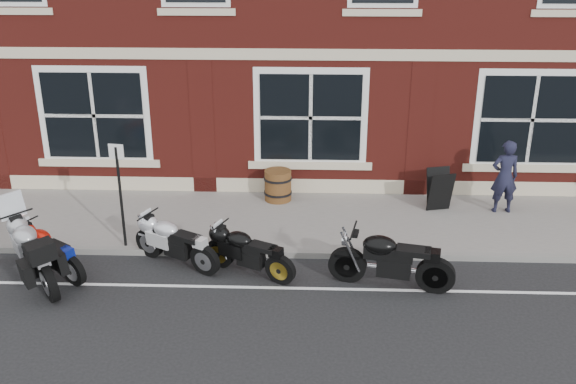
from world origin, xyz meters
name	(u,v)px	position (x,y,z in m)	size (l,w,h in m)	color
ground	(222,293)	(0.00, 0.00, 0.00)	(80.00, 80.00, 0.00)	black
sidewalk	(240,220)	(0.00, 3.00, 0.06)	(30.00, 3.00, 0.12)	slate
kerb	(232,253)	(0.00, 1.42, 0.06)	(30.00, 0.16, 0.12)	slate
moto_touring_silver	(34,249)	(-3.39, 0.34, 0.61)	(1.51, 1.89, 1.50)	black
moto_sport_red	(50,249)	(-3.23, 0.60, 0.49)	(1.64, 1.19, 0.86)	black
moto_sport_black	(248,250)	(0.40, 0.70, 0.49)	(1.73, 0.97, 0.85)	black
moto_sport_silver	(175,240)	(-1.00, 1.02, 0.51)	(1.77, 1.09, 0.89)	black
moto_naked_black	(389,257)	(2.91, 0.35, 0.57)	(2.20, 0.62, 1.00)	black
pedestrian_left	(505,177)	(5.75, 3.56, 0.94)	(0.60, 0.39, 1.64)	black
a_board_sign	(440,190)	(4.39, 3.66, 0.58)	(0.55, 0.37, 0.91)	black
barrel_planter	(278,185)	(0.77, 4.05, 0.48)	(0.65, 0.65, 0.72)	#432512
parking_sign	(120,188)	(-2.12, 1.55, 1.33)	(0.30, 0.07, 2.09)	black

